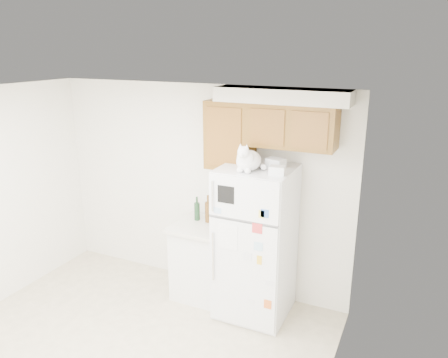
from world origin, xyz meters
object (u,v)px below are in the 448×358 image
Objects in this scene: storage_box_back at (276,163)px; storage_box_front at (277,171)px; cat at (248,160)px; bottle_amber at (208,209)px; base_counter at (203,260)px; refrigerator at (255,243)px; bottle_green at (197,208)px.

storage_box_back is 1.20× the size of storage_box_front.
cat is 1.31× the size of bottle_amber.
bottle_amber is (0.03, 0.09, 0.62)m from base_counter.
base_counter is (-0.69, 0.07, -0.39)m from refrigerator.
bottle_amber is (0.15, 0.00, 0.02)m from bottle_green.
storage_box_back is 1.07m from bottle_amber.
bottle_amber is (-0.66, 0.17, 0.23)m from refrigerator.
cat reaches higher than bottle_green.
storage_box_front is at bearing -51.54° from storage_box_back.
cat is 1.00m from bottle_amber.
bottle_green is at bearing -179.43° from bottle_amber.
bottle_amber is at bearing -169.62° from storage_box_back.
base_counter is at bearing -38.78° from bottle_green.
bottle_amber is at bearing 165.64° from refrigerator.
refrigerator is 3.92× the size of cat.
base_counter is at bearing -108.52° from bottle_amber.
refrigerator is 0.79m from base_counter.
base_counter is at bearing -163.12° from storage_box_back.
cat is (0.64, -0.22, 1.35)m from base_counter.
storage_box_front reaches higher than bottle_amber.
storage_box_front is (0.27, -0.16, 0.89)m from refrigerator.
bottle_amber is (-0.83, 0.09, -0.66)m from storage_box_back.
bottle_green is (-0.76, 0.31, -0.75)m from cat.
base_counter is 3.17× the size of bottle_green.
storage_box_back is at bearing 0.32° from base_counter.
bottle_green is at bearing 168.29° from refrigerator.
bottle_green is at bearing 156.22° from storage_box_front.
bottle_green is at bearing 157.79° from cat.
storage_box_back reaches higher than bottle_amber.
base_counter is 1.62m from storage_box_front.
refrigerator is at bearing -14.36° from bottle_amber.
base_counter is 2.12× the size of cat.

